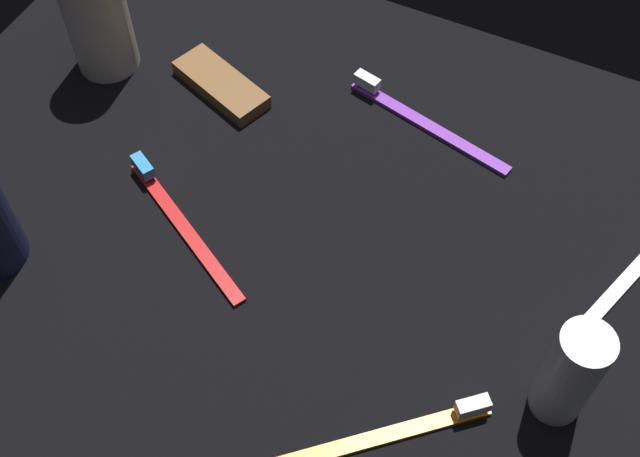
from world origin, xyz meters
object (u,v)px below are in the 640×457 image
at_px(snack_bar_brown, 221,85).
at_px(toothbrush_red, 179,219).
at_px(toothbrush_orange, 392,432).
at_px(deodorant_stick, 570,374).
at_px(toothbrush_purple, 419,118).

bearing_deg(snack_bar_brown, toothbrush_red, -53.62).
bearing_deg(snack_bar_brown, toothbrush_orange, -21.13).
relative_size(deodorant_stick, toothbrush_purple, 0.59).
bearing_deg(deodorant_stick, toothbrush_orange, -142.09).
distance_m(deodorant_stick, snack_bar_brown, 0.43).
distance_m(toothbrush_purple, toothbrush_orange, 0.32).
bearing_deg(toothbrush_orange, deodorant_stick, 37.91).
distance_m(deodorant_stick, toothbrush_red, 0.35).
relative_size(deodorant_stick, toothbrush_orange, 0.74).
height_order(toothbrush_purple, toothbrush_orange, same).
relative_size(toothbrush_purple, toothbrush_orange, 1.25).
distance_m(toothbrush_purple, toothbrush_red, 0.25).
bearing_deg(snack_bar_brown, toothbrush_purple, 33.33).
bearing_deg(toothbrush_red, toothbrush_orange, -21.50).
relative_size(deodorant_stick, toothbrush_red, 0.64).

